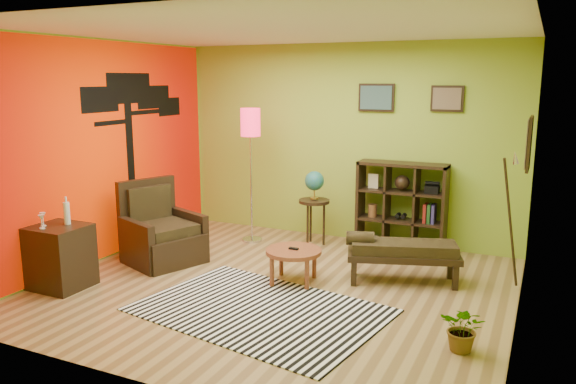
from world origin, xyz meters
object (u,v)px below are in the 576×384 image
at_px(bench, 400,251).
at_px(armchair, 161,237).
at_px(side_cabinet, 60,256).
at_px(cube_shelf, 402,206).
at_px(coffee_table, 294,254).
at_px(potted_plant, 464,333).
at_px(floor_lamp, 251,134).
at_px(globe_table, 314,189).

bearing_deg(bench, armchair, -169.86).
relative_size(armchair, side_cabinet, 1.07).
relative_size(cube_shelf, bench, 0.89).
xyz_separation_m(coffee_table, potted_plant, (2.01, -0.90, -0.18)).
bearing_deg(coffee_table, cube_shelf, 65.95).
bearing_deg(coffee_table, bench, 25.57).
distance_m(floor_lamp, cube_shelf, 2.31).
bearing_deg(bench, coffee_table, -154.43).
bearing_deg(side_cabinet, armchair, 70.20).
xyz_separation_m(globe_table, cube_shelf, (1.17, 0.30, -0.19)).
distance_m(side_cabinet, bench, 3.84).
relative_size(floor_lamp, potted_plant, 4.56).
distance_m(globe_table, potted_plant, 3.44).
distance_m(floor_lamp, potted_plant, 4.15).
bearing_deg(armchair, globe_table, 45.15).
bearing_deg(armchair, floor_lamp, 64.06).
distance_m(coffee_table, side_cabinet, 2.62).
height_order(cube_shelf, potted_plant, cube_shelf).
relative_size(coffee_table, cube_shelf, 0.53).
distance_m(coffee_table, floor_lamp, 2.15).
height_order(side_cabinet, globe_table, globe_table).
bearing_deg(floor_lamp, globe_table, 14.42).
distance_m(armchair, cube_shelf, 3.24).
xyz_separation_m(armchair, floor_lamp, (0.62, 1.28, 1.23)).
xyz_separation_m(coffee_table, side_cabinet, (-2.31, -1.23, 0.02)).
bearing_deg(potted_plant, coffee_table, 155.82).
relative_size(floor_lamp, bench, 1.42).
xyz_separation_m(side_cabinet, potted_plant, (4.32, 0.33, -0.20)).
bearing_deg(globe_table, cube_shelf, 14.27).
relative_size(armchair, floor_lamp, 0.57).
relative_size(armchair, cube_shelf, 0.91).
xyz_separation_m(side_cabinet, cube_shelf, (3.11, 3.04, 0.24)).
relative_size(globe_table, bench, 0.78).
bearing_deg(potted_plant, armchair, 166.94).
bearing_deg(armchair, coffee_table, 0.11).
xyz_separation_m(floor_lamp, cube_shelf, (2.05, 0.52, -0.94)).
relative_size(side_cabinet, floor_lamp, 0.54).
bearing_deg(potted_plant, globe_table, 134.66).
xyz_separation_m(side_cabinet, globe_table, (1.94, 2.74, 0.43)).
xyz_separation_m(armchair, cube_shelf, (2.67, 1.81, 0.29)).
distance_m(floor_lamp, globe_table, 1.17).
height_order(coffee_table, globe_table, globe_table).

